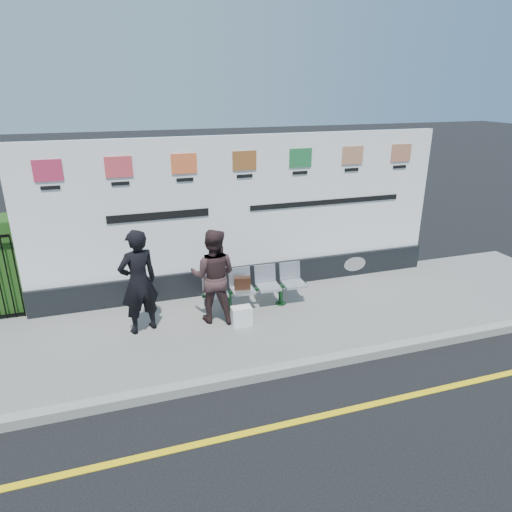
{
  "coord_description": "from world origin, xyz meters",
  "views": [
    {
      "loc": [
        -1.84,
        -4.24,
        3.97
      ],
      "look_at": [
        0.35,
        2.62,
        1.25
      ],
      "focal_mm": 32.0,
      "sensor_mm": 36.0,
      "label": 1
    }
  ],
  "objects": [
    {
      "name": "pavement",
      "position": [
        0.0,
        2.5,
        0.06
      ],
      "size": [
        14.0,
        3.0,
        0.12
      ],
      "primitive_type": "cube",
      "color": "slate",
      "rests_on": "ground"
    },
    {
      "name": "ground",
      "position": [
        0.0,
        0.0,
        0.0
      ],
      "size": [
        80.0,
        80.0,
        0.0
      ],
      "primitive_type": "plane",
      "color": "black"
    },
    {
      "name": "billboard",
      "position": [
        0.5,
        3.85,
        1.42
      ],
      "size": [
        8.0,
        0.3,
        3.0
      ],
      "color": "black",
      "rests_on": "pavement"
    },
    {
      "name": "carrier_bag_white",
      "position": [
        0.01,
        2.37,
        0.29
      ],
      "size": [
        0.34,
        0.2,
        0.34
      ],
      "primitive_type": "cube",
      "color": "white",
      "rests_on": "pavement"
    },
    {
      "name": "woman_left",
      "position": [
        -1.6,
        2.71,
        1.0
      ],
      "size": [
        0.74,
        0.61,
        1.75
      ],
      "primitive_type": "imported",
      "rotation": [
        0.0,
        0.0,
        3.49
      ],
      "color": "black",
      "rests_on": "pavement"
    },
    {
      "name": "handbag_brown",
      "position": [
        0.2,
        2.94,
        0.63
      ],
      "size": [
        0.3,
        0.17,
        0.22
      ],
      "primitive_type": "cube",
      "rotation": [
        0.0,
        0.0,
        -0.17
      ],
      "color": "black",
      "rests_on": "bench"
    },
    {
      "name": "yellow_line",
      "position": [
        0.0,
        0.0,
        0.0
      ],
      "size": [
        14.0,
        0.1,
        0.01
      ],
      "primitive_type": "cube",
      "color": "yellow",
      "rests_on": "ground"
    },
    {
      "name": "woman_right",
      "position": [
        -0.37,
        2.71,
        0.94
      ],
      "size": [
        0.98,
        0.88,
        1.64
      ],
      "primitive_type": "imported",
      "rotation": [
        0.0,
        0.0,
        2.74
      ],
      "color": "#3A2626",
      "rests_on": "pavement"
    },
    {
      "name": "kerb",
      "position": [
        0.0,
        1.0,
        0.07
      ],
      "size": [
        14.0,
        0.18,
        0.14
      ],
      "primitive_type": "cube",
      "color": "gray",
      "rests_on": "ground"
    },
    {
      "name": "bench",
      "position": [
        0.44,
        2.93,
        0.32
      ],
      "size": [
        1.88,
        0.55,
        0.4
      ],
      "primitive_type": null,
      "rotation": [
        0.0,
        0.0,
        -0.03
      ],
      "color": "#B0B2B9",
      "rests_on": "pavement"
    }
  ]
}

